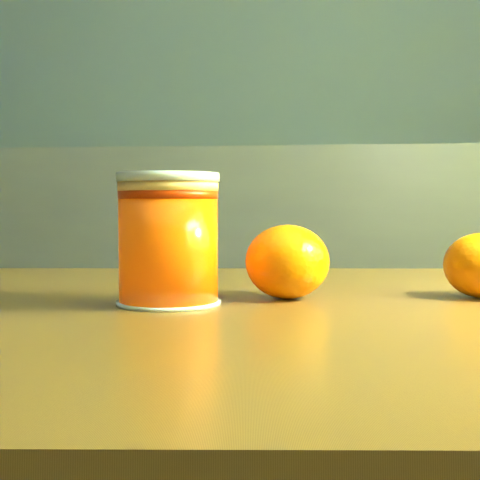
# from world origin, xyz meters

# --- Properties ---
(kitchen_counter) EXTENTS (3.15, 0.60, 0.90)m
(kitchen_counter) POSITION_xyz_m (0.00, 1.45, 0.45)
(kitchen_counter) COLOR #444448
(kitchen_counter) RESTS_ON ground
(table) EXTENTS (0.97, 0.72, 0.68)m
(table) POSITION_xyz_m (0.77, 0.16, 0.59)
(table) COLOR brown
(table) RESTS_ON ground
(juice_glass) EXTENTS (0.08, 0.08, 0.11)m
(juice_glass) POSITION_xyz_m (0.59, 0.15, 0.73)
(juice_glass) COLOR #FF5005
(juice_glass) RESTS_ON table
(orange_front) EXTENTS (0.09, 0.09, 0.06)m
(orange_front) POSITION_xyz_m (0.69, 0.19, 0.71)
(orange_front) COLOR orange
(orange_front) RESTS_ON table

